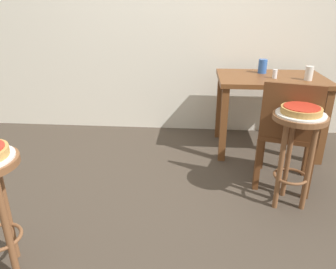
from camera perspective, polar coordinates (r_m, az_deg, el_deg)
The scene contains 9 objects.
ground_plane at distance 2.32m, azimuth 0.22°, elevation -13.63°, with size 6.00×6.00×0.00m, color #42382D.
stool_middle at distance 2.33m, azimuth 21.55°, elevation -1.13°, with size 0.35×0.35×0.68m.
serving_plate_middle at distance 2.27m, azimuth 22.25°, elevation 3.35°, with size 0.32×0.32×0.01m, color white.
pizza_middle at distance 2.26m, azimuth 22.36°, elevation 4.03°, with size 0.26×0.26×0.05m.
dining_table at distance 3.16m, azimuth 17.46°, elevation 7.51°, with size 0.96×0.65×0.72m.
cup_near_edge at distance 3.08m, azimuth 23.48°, elevation 9.82°, with size 0.07×0.07×0.12m, color silver.
cup_far_edge at distance 3.24m, azimuth 16.25°, elevation 11.43°, with size 0.08×0.08×0.13m, color #3360B2.
condiment_shaker at distance 3.06m, azimuth 18.23°, elevation 10.06°, with size 0.04×0.04×0.08m, color white.
wooden_chair at distance 2.56m, azimuth 20.27°, elevation 0.56°, with size 0.49×0.49×0.85m.
Camera 1 is at (0.14, -1.86, 1.37)m, focal length 34.76 mm.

